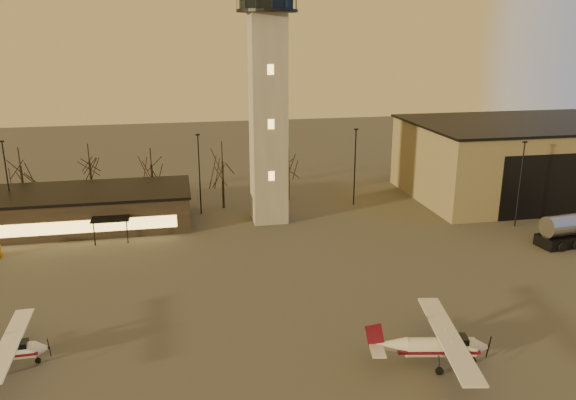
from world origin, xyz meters
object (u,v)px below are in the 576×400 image
Objects in this scene: control_tower at (268,84)px; terminal at (80,209)px; cessna_front at (442,350)px; hangar at (521,159)px; cessna_rear at (7,355)px.

control_tower is 26.24m from terminal.
cessna_front is at bearing -78.80° from control_tower.
terminal reaches higher than cessna_front.
terminal is at bearing 174.85° from control_tower.
hangar is 66.65m from cessna_rear.
hangar is 2.69× the size of cessna_front.
control_tower reaches higher than hangar.
cessna_rear is (-22.64, -27.42, -15.41)m from control_tower.
terminal is (-57.99, -2.00, -3.00)m from hangar.
cessna_rear is at bearing -151.84° from hangar.
cessna_front is at bearing -12.24° from cessna_rear.
hangar is 47.37m from cessna_front.
control_tower is at bearing -173.69° from hangar.
hangar is (36.00, 3.98, -11.17)m from control_tower.
cessna_rear is (-29.15, 5.44, -0.15)m from cessna_front.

